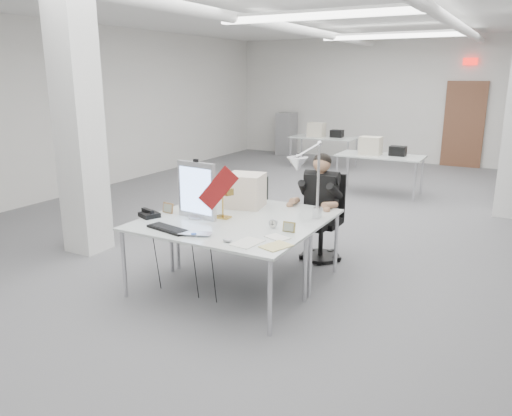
{
  "coord_description": "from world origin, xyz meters",
  "views": [
    {
      "loc": [
        2.64,
        -6.44,
        2.24
      ],
      "look_at": [
        0.22,
        -2.0,
        0.89
      ],
      "focal_mm": 35.0,
      "sensor_mm": 36.0,
      "label": 1
    }
  ],
  "objects": [
    {
      "name": "desk_main",
      "position": [
        0.0,
        -2.5,
        0.74
      ],
      "size": [
        1.8,
        0.9,
        0.02
      ],
      "primitive_type": "cube",
      "color": "silver",
      "rests_on": "room_shell"
    },
    {
      "name": "office_chair",
      "position": [
        0.52,
        -0.87,
        0.54
      ],
      "size": [
        0.58,
        0.58,
        1.07
      ],
      "primitive_type": null,
      "rotation": [
        0.0,
        0.0,
        0.1
      ],
      "color": "black",
      "rests_on": "room_shell"
    },
    {
      "name": "beige_monitor",
      "position": [
        -0.16,
        -1.57,
        0.95
      ],
      "size": [
        0.47,
        0.46,
        0.39
      ],
      "primitive_type": "cube",
      "rotation": [
        0.0,
        0.0,
        0.19
      ],
      "color": "beige",
      "rests_on": "desk_second"
    },
    {
      "name": "monitor",
      "position": [
        -0.37,
        -2.23,
        1.06
      ],
      "size": [
        0.49,
        0.1,
        0.61
      ],
      "primitive_type": "cube",
      "rotation": [
        0.0,
        0.0,
        -0.11
      ],
      "color": "silver",
      "rests_on": "desk_main"
    },
    {
      "name": "bg_desk_b",
      "position": [
        -1.8,
        5.2,
        0.74
      ],
      "size": [
        1.6,
        0.8,
        0.02
      ],
      "primitive_type": "cube",
      "color": "silver",
      "rests_on": "room_shell"
    },
    {
      "name": "seated_person",
      "position": [
        0.52,
        -0.92,
        0.9
      ],
      "size": [
        0.55,
        0.66,
        0.92
      ],
      "primitive_type": null,
      "rotation": [
        0.0,
        0.0,
        0.1
      ],
      "color": "black",
      "rests_on": "office_chair"
    },
    {
      "name": "paper_stack_b",
      "position": [
        0.78,
        -2.66,
        0.76
      ],
      "size": [
        0.27,
        0.32,
        0.01
      ],
      "primitive_type": "cube",
      "rotation": [
        0.0,
        0.0,
        -0.35
      ],
      "color": "#D5C77F",
      "rests_on": "desk_main"
    },
    {
      "name": "laptop",
      "position": [
        -0.03,
        -2.78,
        0.77
      ],
      "size": [
        0.37,
        0.3,
        0.03
      ],
      "primitive_type": "imported",
      "rotation": [
        0.0,
        0.0,
        0.33
      ],
      "color": "silver",
      "rests_on": "desk_main"
    },
    {
      "name": "desk_phone",
      "position": [
        -0.85,
        -2.45,
        0.78
      ],
      "size": [
        0.25,
        0.24,
        0.05
      ],
      "primitive_type": "cube",
      "rotation": [
        0.0,
        0.0,
        -0.39
      ],
      "color": "black",
      "rests_on": "desk_main"
    },
    {
      "name": "mouse",
      "position": [
        0.33,
        -2.76,
        0.77
      ],
      "size": [
        0.1,
        0.08,
        0.04
      ],
      "primitive_type": "ellipsoid",
      "rotation": [
        0.0,
        0.0,
        -0.19
      ],
      "color": "#A3A3A8",
      "rests_on": "desk_main"
    },
    {
      "name": "bg_desk_a",
      "position": [
        0.2,
        3.0,
        0.74
      ],
      "size": [
        1.6,
        0.8,
        0.02
      ],
      "primitive_type": "cube",
      "color": "silver",
      "rests_on": "room_shell"
    },
    {
      "name": "desk_second",
      "position": [
        0.0,
        -1.6,
        0.74
      ],
      "size": [
        1.8,
        0.9,
        0.02
      ],
      "primitive_type": "cube",
      "color": "silver",
      "rests_on": "room_shell"
    },
    {
      "name": "filing_cabinet",
      "position": [
        -3.5,
        6.65,
        0.6
      ],
      "size": [
        0.45,
        0.55,
        1.2
      ],
      "primitive_type": "cube",
      "color": "gray",
      "rests_on": "room_shell"
    },
    {
      "name": "pennant",
      "position": [
        -0.08,
        -2.26,
        1.12
      ],
      "size": [
        0.43,
        0.12,
        0.48
      ],
      "primitive_type": "cube",
      "rotation": [
        0.0,
        -0.87,
        0.24
      ],
      "color": "maroon",
      "rests_on": "monitor"
    },
    {
      "name": "room_shell",
      "position": [
        0.04,
        0.13,
        1.69
      ],
      "size": [
        10.04,
        14.04,
        3.24
      ],
      "color": "#5C5C5F",
      "rests_on": "ground"
    },
    {
      "name": "architect_lamp",
      "position": [
        0.76,
        -1.87,
        1.19
      ],
      "size": [
        0.4,
        0.72,
        0.88
      ],
      "primitive_type": null,
      "rotation": [
        0.0,
        0.0,
        0.26
      ],
      "color": "#B2B2B7",
      "rests_on": "desk_second"
    },
    {
      "name": "keyboard",
      "position": [
        -0.38,
        -2.73,
        0.77
      ],
      "size": [
        0.5,
        0.26,
        0.02
      ],
      "primitive_type": "cube",
      "rotation": [
        0.0,
        0.0,
        -0.21
      ],
      "color": "black",
      "rests_on": "desk_main"
    },
    {
      "name": "paper_stack_a",
      "position": [
        0.51,
        -2.7,
        0.76
      ],
      "size": [
        0.24,
        0.32,
        0.01
      ],
      "primitive_type": "cube",
      "rotation": [
        0.0,
        0.0,
        -0.13
      ],
      "color": "silver",
      "rests_on": "desk_main"
    },
    {
      "name": "picture_frame_right",
      "position": [
        0.7,
        -2.21,
        0.81
      ],
      "size": [
        0.13,
        0.04,
        0.1
      ],
      "primitive_type": "cube",
      "rotation": [
        -0.21,
        0.0,
        0.03
      ],
      "color": "#9B8643",
      "rests_on": "desk_main"
    },
    {
      "name": "paper_stack_c",
      "position": [
        0.68,
        -2.43,
        0.76
      ],
      "size": [
        0.26,
        0.22,
        0.01
      ],
      "primitive_type": "cube",
      "rotation": [
        0.0,
        0.0,
        -0.35
      ],
      "color": "white",
      "rests_on": "desk_main"
    },
    {
      "name": "desk_clock",
      "position": [
        0.51,
        -2.17,
        0.81
      ],
      "size": [
        0.09,
        0.05,
        0.09
      ],
      "primitive_type": "cylinder",
      "rotation": [
        1.57,
        0.0,
        0.22
      ],
      "color": "#B0B1B5",
      "rests_on": "desk_main"
    },
    {
      "name": "bankers_lamp",
      "position": [
        -0.13,
        -2.1,
        0.91
      ],
      "size": [
        0.3,
        0.2,
        0.32
      ],
      "primitive_type": null,
      "rotation": [
        0.0,
        0.0,
        -0.33
      ],
      "color": "gold",
      "rests_on": "desk_main"
    },
    {
      "name": "picture_frame_left",
      "position": [
        -0.77,
        -2.22,
        0.81
      ],
      "size": [
        0.15,
        0.05,
        0.12
      ],
      "primitive_type": "cube",
      "rotation": [
        -0.21,
        0.0,
        -0.1
      ],
      "color": "#A97948",
      "rests_on": "desk_main"
    }
  ]
}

